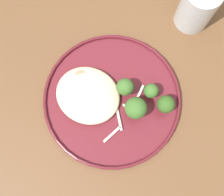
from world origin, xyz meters
name	(u,v)px	position (x,y,z in m)	size (l,w,h in m)	color
ground	(111,124)	(0.00, 0.00, 0.00)	(6.00, 6.00, 0.00)	#47423D
wooden_dining_table	(110,90)	(0.00, 0.00, 0.66)	(1.40, 1.00, 0.74)	brown
dinner_plate	(112,99)	(-0.02, 0.04, 0.75)	(0.29, 0.29, 0.02)	maroon
noodle_bed	(88,95)	(0.02, 0.06, 0.76)	(0.14, 0.12, 0.02)	beige
seared_scallop_rear_pale	(96,106)	(0.00, 0.07, 0.76)	(0.03, 0.03, 0.01)	#DBB77A
seared_scallop_center_golden	(106,89)	(0.00, 0.02, 0.76)	(0.02, 0.02, 0.01)	#E5C689
seared_scallop_tiny_bay	(95,88)	(0.02, 0.04, 0.76)	(0.03, 0.03, 0.01)	#E5C689
seared_scallop_front_small	(81,76)	(0.06, 0.03, 0.76)	(0.02, 0.02, 0.02)	beige
broccoli_floret_right_tilted	(165,106)	(-0.13, 0.00, 0.78)	(0.04, 0.04, 0.05)	#7A994C
broccoli_floret_split_head	(136,108)	(-0.08, 0.04, 0.79)	(0.04, 0.04, 0.06)	#7A994C
broccoli_floret_center_pile	(151,91)	(-0.09, -0.01, 0.78)	(0.03, 0.03, 0.05)	#89A356
broccoli_floret_tall_stalk	(125,87)	(-0.04, 0.01, 0.79)	(0.04, 0.04, 0.06)	#7A994C
onion_sliver_pale_crescent	(112,134)	(-0.06, 0.10, 0.75)	(0.05, 0.01, 0.00)	silver
onion_sliver_long_sliver	(119,118)	(-0.06, 0.07, 0.75)	(0.05, 0.01, 0.00)	silver
onion_sliver_curled_piece	(131,111)	(-0.07, 0.04, 0.75)	(0.04, 0.01, 0.00)	silver
onion_sliver_short_strip	(139,95)	(-0.07, 0.00, 0.75)	(0.04, 0.01, 0.00)	silver
water_glass	(196,8)	(-0.09, -0.22, 0.79)	(0.08, 0.08, 0.11)	silver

